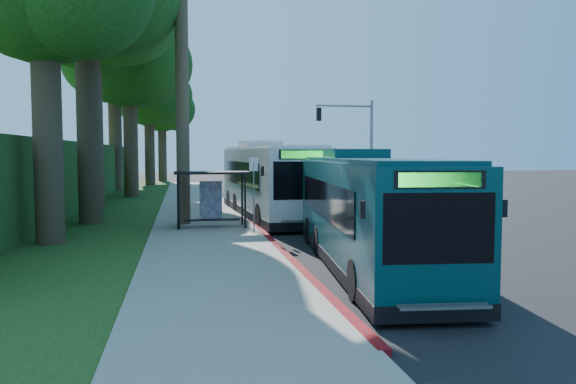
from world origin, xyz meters
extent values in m
plane|color=black|center=(0.00, 0.00, 0.00)|extent=(140.00, 140.00, 0.00)
cube|color=gray|center=(-7.30, 0.00, 0.06)|extent=(4.50, 70.00, 0.12)
cube|color=maroon|center=(-5.00, -4.00, 0.07)|extent=(0.25, 30.00, 0.13)
cube|color=#234719|center=(-13.00, 5.00, 0.03)|extent=(8.00, 70.00, 0.06)
cube|color=black|center=(-7.00, -3.00, 2.50)|extent=(3.20, 1.50, 0.10)
cube|color=black|center=(-8.45, -3.00, 1.20)|extent=(0.06, 1.30, 2.20)
cube|color=navy|center=(-7.00, -2.30, 1.25)|extent=(1.00, 0.12, 1.70)
cube|color=black|center=(-7.00, -3.10, 0.45)|extent=(2.40, 0.40, 0.06)
cube|color=black|center=(-8.40, -2.40, 1.20)|extent=(0.08, 0.08, 2.40)
cube|color=black|center=(-5.60, -2.40, 1.20)|extent=(0.08, 0.08, 2.40)
cube|color=black|center=(-8.40, -3.60, 1.20)|extent=(0.08, 0.08, 2.40)
cube|color=black|center=(-5.60, -3.60, 1.20)|extent=(0.08, 0.08, 2.40)
cylinder|color=gray|center=(-5.40, -5.00, 1.50)|extent=(0.06, 0.06, 3.00)
cube|color=white|center=(-5.40, -5.00, 2.90)|extent=(0.35, 0.04, 0.55)
cylinder|color=gray|center=(4.80, 10.00, 3.50)|extent=(0.20, 0.20, 7.00)
cylinder|color=gray|center=(2.80, 10.00, 6.60)|extent=(4.00, 0.14, 0.14)
cube|color=black|center=(1.00, 10.00, 6.00)|extent=(0.30, 0.30, 0.90)
cube|color=black|center=(4.55, 10.00, 2.60)|extent=(0.25, 0.25, 0.35)
cylinder|color=#4C3F2D|center=(-8.20, -1.50, 6.50)|extent=(0.60, 0.60, 13.00)
cylinder|color=#382B1E|center=(-12.50, 0.00, 5.25)|extent=(1.10, 1.10, 10.50)
cylinder|color=#382B1E|center=(-13.50, 8.00, 5.95)|extent=(1.18, 1.18, 11.90)
sphere|color=#11390F|center=(-11.50, 6.50, 11.90)|extent=(7.00, 7.00, 7.00)
sphere|color=#11390F|center=(-15.25, 9.75, 12.24)|extent=(6.50, 6.50, 6.50)
cylinder|color=#382B1E|center=(-12.00, 16.00, 4.90)|extent=(1.06, 1.06, 9.80)
sphere|color=#11390F|center=(-12.00, 16.00, 10.92)|extent=(8.40, 8.40, 8.40)
sphere|color=#11390F|center=(-10.32, 14.74, 9.80)|extent=(5.88, 5.88, 5.88)
sphere|color=#11390F|center=(-13.47, 17.47, 10.08)|extent=(5.46, 5.46, 5.46)
cylinder|color=#382B1E|center=(-14.00, 24.00, 5.60)|extent=(1.14, 1.14, 11.20)
sphere|color=#11390F|center=(-14.00, 24.00, 12.48)|extent=(9.60, 9.60, 9.60)
sphere|color=#11390F|center=(-12.08, 22.56, 11.20)|extent=(6.72, 6.72, 6.72)
sphere|color=#11390F|center=(-15.68, 25.68, 11.52)|extent=(6.24, 6.24, 6.24)
cylinder|color=#382B1E|center=(-11.50, 32.00, 4.55)|extent=(1.02, 1.02, 9.10)
sphere|color=#11390F|center=(-11.50, 32.00, 10.14)|extent=(8.00, 8.00, 8.00)
sphere|color=#11390F|center=(-9.90, 30.80, 9.10)|extent=(5.60, 5.60, 5.60)
sphere|color=#11390F|center=(-12.90, 33.40, 9.36)|extent=(5.20, 5.20, 5.20)
cylinder|color=#382B1E|center=(-10.50, 40.00, 4.20)|extent=(0.98, 0.98, 8.40)
sphere|color=#11390F|center=(-10.50, 40.00, 9.36)|extent=(7.00, 7.00, 7.00)
sphere|color=#11390F|center=(-9.10, 38.95, 8.40)|extent=(4.90, 4.90, 4.90)
sphere|color=#11390F|center=(-11.72, 41.23, 8.64)|extent=(4.55, 4.55, 4.55)
cylinder|color=#382B1E|center=(-13.00, -6.00, 4.55)|extent=(1.02, 1.02, 9.10)
cube|color=silver|center=(-3.80, 1.49, 1.98)|extent=(3.66, 13.55, 3.18)
cube|color=black|center=(-3.80, 1.49, 0.34)|extent=(3.70, 13.62, 0.39)
cube|color=black|center=(-3.83, 2.04, 2.29)|extent=(3.55, 10.61, 1.23)
cube|color=black|center=(-3.39, -5.15, 2.23)|extent=(2.51, 0.29, 1.56)
cube|color=black|center=(-4.21, 8.12, 2.35)|extent=(2.28, 0.27, 1.12)
cube|color=#19E533|center=(-3.39, -5.16, 3.29)|extent=(1.85, 0.23, 0.31)
cube|color=silver|center=(-3.80, 1.49, 3.63)|extent=(3.40, 12.87, 0.13)
cube|color=silver|center=(-3.94, 3.72, 3.82)|extent=(2.16, 2.91, 0.39)
cylinder|color=black|center=(-4.82, -2.87, 0.56)|extent=(0.40, 1.14, 1.12)
cylinder|color=black|center=(-2.25, -2.72, 0.56)|extent=(0.40, 1.14, 1.12)
cylinder|color=black|center=(-5.40, 6.49, 0.56)|extent=(0.40, 1.14, 1.12)
cylinder|color=black|center=(-2.82, 6.65, 0.56)|extent=(0.40, 1.14, 1.12)
cube|color=#0B373C|center=(-2.92, -11.99, 1.72)|extent=(3.59, 11.81, 2.76)
cube|color=black|center=(-2.92, -11.99, 0.29)|extent=(3.62, 11.87, 0.34)
cube|color=black|center=(-2.88, -11.51, 1.99)|extent=(3.40, 9.27, 1.07)
cube|color=black|center=(-3.48, -17.73, 1.94)|extent=(2.17, 0.33, 1.36)
cube|color=black|center=(-2.36, -6.25, 2.03)|extent=(1.98, 0.31, 0.97)
cube|color=#19E533|center=(-3.49, -17.74, 2.86)|extent=(1.61, 0.25, 0.27)
cube|color=#0B373C|center=(-2.92, -11.99, 3.15)|extent=(3.34, 11.21, 0.12)
cube|color=#0B373C|center=(-2.74, -10.06, 3.31)|extent=(1.96, 2.58, 0.34)
cylinder|color=black|center=(-4.40, -15.58, 0.48)|extent=(0.38, 0.99, 0.97)
cylinder|color=black|center=(-2.17, -15.80, 0.48)|extent=(0.38, 0.99, 0.97)
cylinder|color=black|center=(-3.61, -7.49, 0.48)|extent=(0.38, 0.99, 0.97)
cylinder|color=black|center=(-1.38, -7.70, 0.48)|extent=(0.38, 0.99, 0.97)
imported|color=white|center=(1.79, 8.96, 0.72)|extent=(2.98, 5.40, 1.43)
camera|label=1|loc=(-8.25, -27.57, 3.36)|focal=35.00mm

